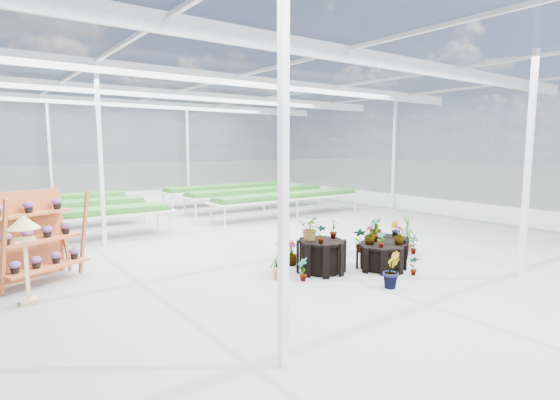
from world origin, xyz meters
TOP-DOWN VIEW (x-y plane):
  - ground_plane at (0.00, 0.00)m, footprint 24.00×24.00m
  - greenhouse_shell at (0.00, 0.00)m, footprint 18.00×24.00m
  - steel_frame at (0.00, 0.00)m, footprint 18.00×24.00m
  - nursery_benches at (0.00, 7.20)m, footprint 16.00×7.00m
  - plinth_tall at (0.03, -1.29)m, footprint 1.23×1.23m
  - plinth_mid at (1.23, -1.89)m, footprint 1.07×1.07m
  - plinth_low at (2.23, -1.19)m, footprint 1.22×1.22m
  - shelf_rack at (-4.90, 1.45)m, footprint 1.90×1.51m
  - bird_table at (-5.21, 0.26)m, footprint 0.46×0.46m
  - nursery_plants at (0.96, -1.26)m, footprint 4.91×2.79m

SIDE VIEW (x-z plane):
  - ground_plane at x=0.00m, z-range 0.00..0.00m
  - plinth_low at x=2.23m, z-range 0.00..0.46m
  - plinth_mid at x=1.23m, z-range 0.00..0.54m
  - plinth_tall at x=0.03m, z-range 0.00..0.69m
  - nursery_benches at x=0.00m, z-range 0.00..0.84m
  - nursery_plants at x=0.96m, z-range -0.06..1.15m
  - bird_table at x=-5.21m, z-range 0.00..1.52m
  - shelf_rack at x=-4.90m, z-range 0.00..1.79m
  - greenhouse_shell at x=0.00m, z-range 0.00..4.50m
  - steel_frame at x=0.00m, z-range 0.00..4.50m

